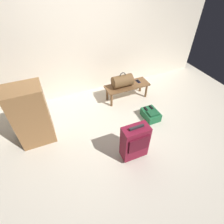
# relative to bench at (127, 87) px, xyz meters

# --- Properties ---
(ground_plane) EXTENTS (6.60, 6.60, 0.00)m
(ground_plane) POSITION_rel_bench_xyz_m (-0.70, -0.90, -0.31)
(ground_plane) COLOR beige
(back_wall) EXTENTS (6.00, 0.10, 2.80)m
(back_wall) POSITION_rel_bench_xyz_m (-0.70, 0.70, 1.09)
(back_wall) COLOR silver
(back_wall) RESTS_ON ground
(bench) EXTENTS (1.00, 0.36, 0.37)m
(bench) POSITION_rel_bench_xyz_m (0.00, 0.00, 0.00)
(bench) COLOR brown
(bench) RESTS_ON ground
(duffel_bag_brown) EXTENTS (0.44, 0.26, 0.34)m
(duffel_bag_brown) POSITION_rel_bench_xyz_m (-0.13, 0.00, 0.19)
(duffel_bag_brown) COLOR brown
(duffel_bag_brown) RESTS_ON bench
(cell_phone) EXTENTS (0.07, 0.14, 0.01)m
(cell_phone) POSITION_rel_bench_xyz_m (0.29, 0.03, 0.06)
(cell_phone) COLOR #191E4C
(cell_phone) RESTS_ON bench
(suitcase_upright_burgundy) EXTENTS (0.42, 0.24, 0.71)m
(suitcase_upright_burgundy) POSITION_rel_bench_xyz_m (-0.62, -1.49, 0.05)
(suitcase_upright_burgundy) COLOR maroon
(suitcase_upright_burgundy) RESTS_ON ground
(backpack_green) EXTENTS (0.28, 0.38, 0.21)m
(backpack_green) POSITION_rel_bench_xyz_m (0.15, -0.81, -0.22)
(backpack_green) COLOR #1E6038
(backpack_green) RESTS_ON ground
(side_cabinet) EXTENTS (0.56, 0.44, 1.10)m
(side_cabinet) POSITION_rel_bench_xyz_m (-2.02, -0.47, 0.24)
(side_cabinet) COLOR olive
(side_cabinet) RESTS_ON ground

